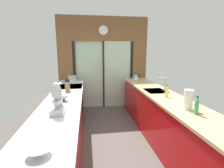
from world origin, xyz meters
name	(u,v)px	position (x,y,z in m)	size (l,w,h in m)	color
ground_plane	(112,134)	(0.00, 0.60, -0.01)	(5.04, 7.60, 0.02)	#4C4742
back_wall_unit	(103,58)	(0.00, 2.40, 1.52)	(2.64, 0.12, 2.70)	brown
left_counter_run	(64,126)	(-0.91, 0.13, 0.47)	(0.62, 3.80, 0.92)	#AD0C0F
right_counter_run	(160,116)	(0.91, 0.30, 0.46)	(0.62, 3.80, 0.92)	#AD0C0F
sink_faucet	(164,82)	(1.06, 0.55, 1.10)	(0.19, 0.02, 0.27)	#B7BABC
oven_range	(70,106)	(-0.91, 1.25, 0.46)	(0.60, 0.60, 0.92)	black
mixing_bowl_near	(38,152)	(-0.89, -1.39, 0.95)	(0.20, 0.20, 0.06)	silver
mixing_bowl_far	(63,99)	(-0.89, 0.07, 0.96)	(0.17, 0.17, 0.07)	#514C47
knife_block	(68,87)	(-0.89, 0.74, 1.02)	(0.09, 0.14, 0.26)	brown
stand_mixer	(57,102)	(-0.89, -0.48, 1.08)	(0.17, 0.27, 0.42)	#B7BABC
stock_pot	(72,79)	(-0.89, 1.84, 1.00)	(0.21, 0.21, 0.19)	#B7BABC
kettle	(136,76)	(0.89, 1.96, 1.00)	(0.25, 0.17, 0.19)	#B7BABC
soap_bottle_near	(197,107)	(0.89, -0.77, 1.02)	(0.05, 0.05, 0.24)	#339E56
soap_bottle_far	(166,92)	(0.89, 0.07, 1.01)	(0.06, 0.06, 0.22)	#D1CC4C
paper_towel_roll	(188,100)	(0.89, -0.58, 1.06)	(0.14, 0.14, 0.31)	#B7BABC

